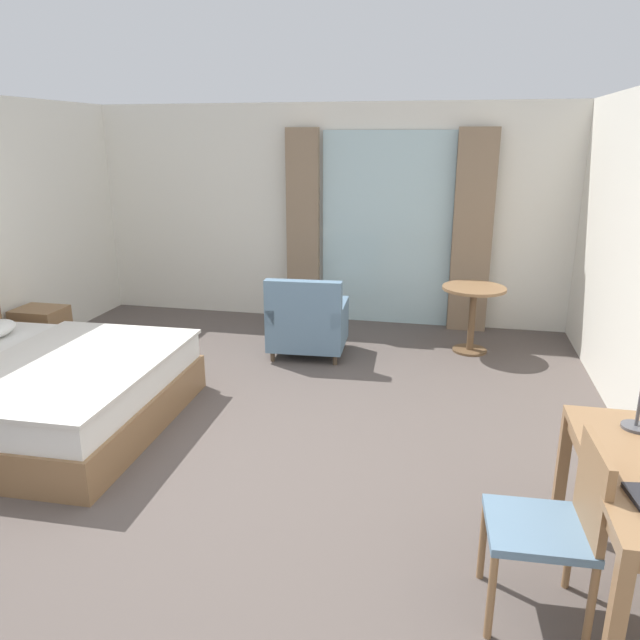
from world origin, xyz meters
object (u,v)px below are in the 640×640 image
Objects in this scene: desk_chair at (558,520)px; round_cafe_table at (473,304)px; nightstand at (42,333)px; bed at (27,389)px; armchair_by_window at (307,324)px.

desk_chair is 1.28× the size of round_cafe_table.
round_cafe_table is (-0.28, 3.63, 0.00)m from desk_chair.
nightstand is at bearing 150.56° from desk_chair.
bed is at bearing 161.65° from desk_chair.
armchair_by_window is at bearing 13.42° from nightstand.
desk_chair is (3.65, -1.21, 0.22)m from bed.
armchair_by_window is at bearing -163.79° from round_cafe_table.
bed is 4.10× the size of nightstand.
bed is at bearing -144.39° from round_cafe_table.
nightstand is 2.67m from armchair_by_window.
round_cafe_table is (1.62, 0.47, 0.17)m from armchair_by_window.
desk_chair is at bearing -85.63° from round_cafe_table.
nightstand is 0.58× the size of desk_chair.
bed reaches higher than round_cafe_table.
bed is 2.37× the size of desk_chair.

